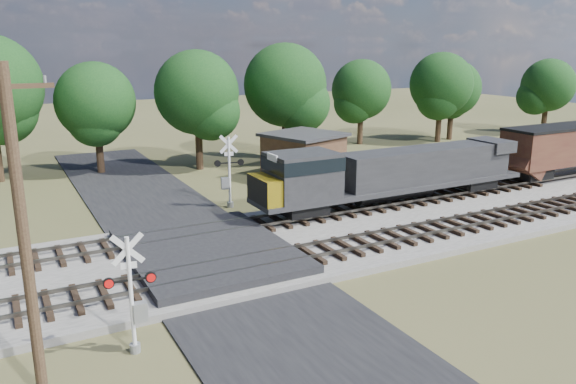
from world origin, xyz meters
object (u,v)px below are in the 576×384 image
utility_pole (23,231)px  crossing_signal_far (228,178)px  equipment_shed (303,156)px  crossing_signal_near (134,304)px

utility_pole → crossing_signal_far: bearing=50.8°
utility_pole → equipment_shed: utility_pole is taller
crossing_signal_far → equipment_shed: size_ratio=0.71×
crossing_signal_far → equipment_shed: crossing_signal_far is taller
crossing_signal_near → crossing_signal_far: size_ratio=0.90×
crossing_signal_near → utility_pole: bearing=-152.9°
crossing_signal_near → utility_pole: (-2.89, -1.10, 3.17)m
crossing_signal_far → utility_pole: bearing=63.6°
crossing_signal_near → equipment_shed: size_ratio=0.65×
crossing_signal_far → equipment_shed: bearing=-138.2°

